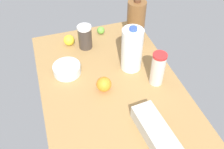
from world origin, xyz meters
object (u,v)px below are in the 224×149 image
milk_jug (132,49)px  orange_loose (104,84)px  shaker_bottle (85,37)px  chocolate_milk_jug (136,22)px  tumbler_cup (158,69)px  mixing_bowl (67,69)px  lime_near_front (101,30)px  lemon_far_back (69,40)px  egg_carton (158,135)px

milk_jug → orange_loose: (-12.43, 20.24, -9.07)cm
shaker_bottle → chocolate_milk_jug: chocolate_milk_jug is taller
tumbler_cup → mixing_bowl: size_ratio=1.26×
orange_loose → shaker_bottle: bearing=1.0°
mixing_bowl → lime_near_front: (31.71, -29.25, -0.14)cm
shaker_bottle → lemon_far_back: 11.98cm
egg_carton → orange_loose: orange_loose is taller
tumbler_cup → mixing_bowl: tumbler_cup is taller
egg_carton → mixing_bowl: (55.98, 30.63, -0.92)cm
shaker_bottle → mixing_bowl: shaker_bottle is taller
shaker_bottle → lime_near_front: shaker_bottle is taller
milk_jug → orange_loose: 25.42cm
lemon_far_back → chocolate_milk_jug: bearing=-100.6°
shaker_bottle → lime_near_front: 18.35cm
shaker_bottle → milk_jug: bearing=-142.0°
milk_jug → chocolate_milk_jug: bearing=-26.2°
egg_carton → lime_near_front: bearing=-4.3°
orange_loose → lemon_far_back: 46.12cm
chocolate_milk_jug → lime_near_front: (13.63, 19.63, -11.37)cm
milk_jug → lime_near_front: bearing=11.2°
orange_loose → lime_near_front: bearing=-14.1°
orange_loose → lemon_far_back: orange_loose is taller
egg_carton → chocolate_milk_jug: 76.97cm
shaker_bottle → tumbler_cup: size_ratio=0.78×
tumbler_cup → orange_loose: size_ratio=2.46×
chocolate_milk_jug → mixing_bowl: bearing=110.3°
egg_carton → lime_near_front: (87.70, 1.38, -1.07)cm
shaker_bottle → lime_near_front: size_ratio=3.01×
egg_carton → tumbler_cup: (33.49, -14.98, 6.37)cm
mixing_bowl → lime_near_front: mixing_bowl is taller
lime_near_front → mixing_bowl: bearing=137.3°
chocolate_milk_jug → lime_near_front: 26.46cm
tumbler_cup → orange_loose: (3.58, 29.06, -5.96)cm
mixing_bowl → orange_loose: 25.16cm
lemon_far_back → tumbler_cup: bearing=-140.9°
egg_carton → tumbler_cup: bearing=-29.3°
shaker_bottle → milk_jug: (-26.82, -20.95, 5.32)cm
milk_jug → egg_carton: bearing=172.9°
milk_jug → lemon_far_back: size_ratio=3.98×
shaker_bottle → milk_jug: 34.45cm
egg_carton → lime_near_front: 87.71cm
chocolate_milk_jug → milk_jug: 27.39cm
mixing_bowl → orange_loose: (-18.91, -16.54, 1.34)cm
mixing_bowl → orange_loose: orange_loose is taller
tumbler_cup → chocolate_milk_jug: chocolate_milk_jug is taller
mixing_bowl → tumbler_cup: bearing=-116.3°
orange_loose → tumbler_cup: bearing=-97.0°
orange_loose → lemon_far_back: size_ratio=1.16×
tumbler_cup → milk_jug: 18.55cm
shaker_bottle → egg_carton: shaker_bottle is taller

